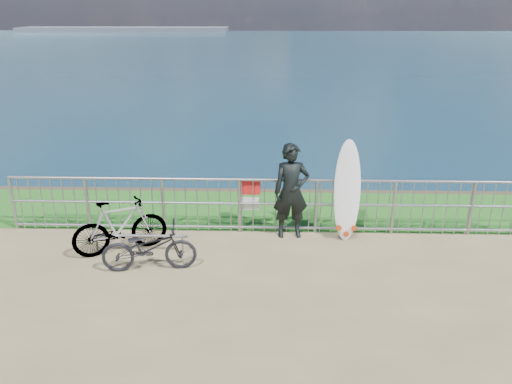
{
  "coord_description": "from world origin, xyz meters",
  "views": [
    {
      "loc": [
        0.1,
        -7.41,
        4.28
      ],
      "look_at": [
        -0.16,
        1.2,
        1.0
      ],
      "focal_mm": 35.0,
      "sensor_mm": 36.0,
      "label": 1
    }
  ],
  "objects_px": {
    "surfer": "(291,191)",
    "surfboard": "(347,194)",
    "bicycle_near": "(149,248)",
    "bicycle_far": "(120,226)"
  },
  "relations": [
    {
      "from": "bicycle_near",
      "to": "bicycle_far",
      "type": "height_order",
      "value": "bicycle_far"
    },
    {
      "from": "surfboard",
      "to": "bicycle_near",
      "type": "bearing_deg",
      "value": -158.16
    },
    {
      "from": "surfer",
      "to": "bicycle_far",
      "type": "relative_size",
      "value": 1.09
    },
    {
      "from": "surfer",
      "to": "bicycle_near",
      "type": "relative_size",
      "value": 1.17
    },
    {
      "from": "surfer",
      "to": "surfboard",
      "type": "distance_m",
      "value": 1.06
    },
    {
      "from": "bicycle_near",
      "to": "surfboard",
      "type": "bearing_deg",
      "value": -76.02
    },
    {
      "from": "surfboard",
      "to": "bicycle_far",
      "type": "relative_size",
      "value": 1.14
    },
    {
      "from": "surfer",
      "to": "surfboard",
      "type": "relative_size",
      "value": 0.96
    },
    {
      "from": "surfer",
      "to": "bicycle_far",
      "type": "xyz_separation_m",
      "value": [
        -3.1,
        -0.77,
        -0.42
      ]
    },
    {
      "from": "surfer",
      "to": "surfboard",
      "type": "height_order",
      "value": "surfboard"
    }
  ]
}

